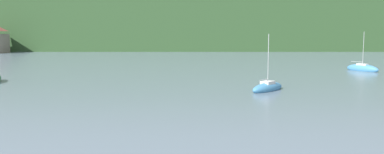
% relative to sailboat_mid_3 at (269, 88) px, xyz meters
% --- Properties ---
extents(wooded_hillside, '(352.00, 74.12, 32.52)m').
position_rel_sailboat_mid_3_xyz_m(wooded_hillside, '(-2.83, 105.63, 7.11)').
color(wooded_hillside, '#2D4C28').
rests_on(wooded_hillside, ground_plane).
extents(sailboat_mid_3, '(3.56, 3.74, 4.86)m').
position_rel_sailboat_mid_3_xyz_m(sailboat_mid_3, '(0.00, 0.00, 0.00)').
color(sailboat_mid_3, teal).
rests_on(sailboat_mid_3, ground_plane).
extents(sailboat_far_10, '(3.26, 4.20, 5.14)m').
position_rel_sailboat_mid_3_xyz_m(sailboat_far_10, '(14.86, 16.34, 0.05)').
color(sailboat_far_10, teal).
rests_on(sailboat_far_10, ground_plane).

